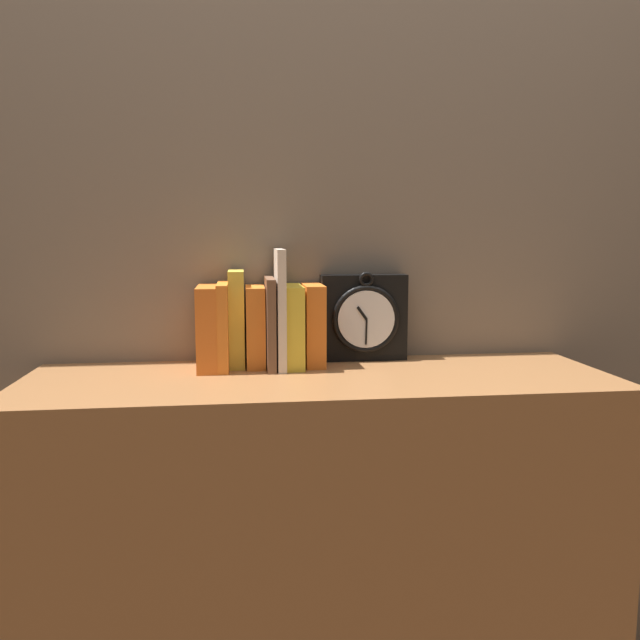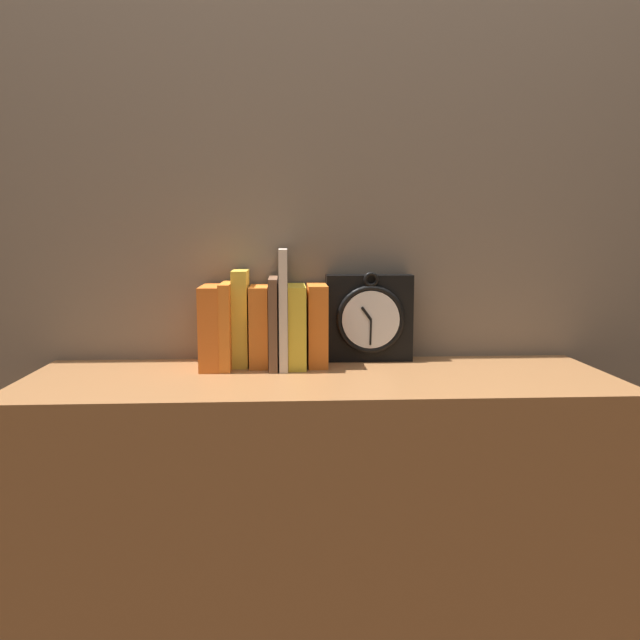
{
  "view_description": "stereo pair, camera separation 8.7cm",
  "coord_description": "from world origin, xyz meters",
  "px_view_note": "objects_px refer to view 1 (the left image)",
  "views": [
    {
      "loc": [
        -0.15,
        -1.23,
        1.15
      ],
      "look_at": [
        0.0,
        0.0,
        0.99
      ],
      "focal_mm": 35.0,
      "sensor_mm": 36.0,
      "label": 1
    },
    {
      "loc": [
        -0.07,
        -1.24,
        1.15
      ],
      "look_at": [
        0.0,
        0.0,
        0.99
      ],
      "focal_mm": 35.0,
      "sensor_mm": 36.0,
      "label": 2
    }
  ],
  "objects_px": {
    "book_slot2_yellow": "(237,318)",
    "book_slot7_orange": "(311,325)",
    "book_slot0_orange": "(208,327)",
    "book_slot4_brown": "(270,323)",
    "book_slot6_yellow": "(293,326)",
    "book_slot5_cream": "(280,308)",
    "book_slot1_orange": "(223,326)",
    "clock": "(364,317)",
    "book_slot3_orange": "(255,326)"
  },
  "relations": [
    {
      "from": "book_slot2_yellow",
      "to": "book_slot7_orange",
      "type": "xyz_separation_m",
      "value": [
        0.16,
        -0.01,
        -0.02
      ]
    },
    {
      "from": "book_slot0_orange",
      "to": "book_slot4_brown",
      "type": "relative_size",
      "value": 0.91
    },
    {
      "from": "book_slot2_yellow",
      "to": "book_slot4_brown",
      "type": "xyz_separation_m",
      "value": [
        0.07,
        -0.02,
        -0.01
      ]
    },
    {
      "from": "book_slot6_yellow",
      "to": "book_slot5_cream",
      "type": "bearing_deg",
      "value": -170.12
    },
    {
      "from": "book_slot2_yellow",
      "to": "book_slot6_yellow",
      "type": "bearing_deg",
      "value": -7.87
    },
    {
      "from": "book_slot1_orange",
      "to": "book_slot2_yellow",
      "type": "distance_m",
      "value": 0.04
    },
    {
      "from": "clock",
      "to": "book_slot3_orange",
      "type": "bearing_deg",
      "value": -172.41
    },
    {
      "from": "book_slot1_orange",
      "to": "book_slot4_brown",
      "type": "bearing_deg",
      "value": -1.74
    },
    {
      "from": "book_slot1_orange",
      "to": "book_slot4_brown",
      "type": "distance_m",
      "value": 0.1
    },
    {
      "from": "clock",
      "to": "book_slot0_orange",
      "type": "height_order",
      "value": "clock"
    },
    {
      "from": "book_slot0_orange",
      "to": "book_slot5_cream",
      "type": "bearing_deg",
      "value": -0.48
    },
    {
      "from": "clock",
      "to": "book_slot1_orange",
      "type": "height_order",
      "value": "clock"
    },
    {
      "from": "book_slot2_yellow",
      "to": "book_slot5_cream",
      "type": "bearing_deg",
      "value": -13.22
    },
    {
      "from": "book_slot5_cream",
      "to": "book_slot6_yellow",
      "type": "height_order",
      "value": "book_slot5_cream"
    },
    {
      "from": "book_slot1_orange",
      "to": "book_slot2_yellow",
      "type": "xyz_separation_m",
      "value": [
        0.03,
        0.02,
        0.01
      ]
    },
    {
      "from": "clock",
      "to": "book_slot7_orange",
      "type": "xyz_separation_m",
      "value": [
        -0.12,
        -0.03,
        -0.01
      ]
    },
    {
      "from": "clock",
      "to": "book_slot4_brown",
      "type": "xyz_separation_m",
      "value": [
        -0.22,
        -0.05,
        -0.0
      ]
    },
    {
      "from": "book_slot3_orange",
      "to": "book_slot5_cream",
      "type": "xyz_separation_m",
      "value": [
        0.05,
        -0.02,
        0.04
      ]
    },
    {
      "from": "book_slot3_orange",
      "to": "book_slot4_brown",
      "type": "xyz_separation_m",
      "value": [
        0.03,
        -0.02,
        0.01
      ]
    },
    {
      "from": "book_slot4_brown",
      "to": "book_slot5_cream",
      "type": "bearing_deg",
      "value": 3.24
    },
    {
      "from": "book_slot7_orange",
      "to": "book_slot1_orange",
      "type": "bearing_deg",
      "value": -176.41
    },
    {
      "from": "book_slot5_cream",
      "to": "book_slot6_yellow",
      "type": "relative_size",
      "value": 1.45
    },
    {
      "from": "book_slot4_brown",
      "to": "book_slot7_orange",
      "type": "xyz_separation_m",
      "value": [
        0.09,
        0.02,
        -0.01
      ]
    },
    {
      "from": "book_slot1_orange",
      "to": "book_slot3_orange",
      "type": "relative_size",
      "value": 1.05
    },
    {
      "from": "book_slot4_brown",
      "to": "book_slot2_yellow",
      "type": "bearing_deg",
      "value": 162.12
    },
    {
      "from": "clock",
      "to": "book_slot1_orange",
      "type": "distance_m",
      "value": 0.32
    },
    {
      "from": "book_slot3_orange",
      "to": "book_slot6_yellow",
      "type": "distance_m",
      "value": 0.08
    },
    {
      "from": "book_slot6_yellow",
      "to": "book_slot1_orange",
      "type": "bearing_deg",
      "value": -178.78
    },
    {
      "from": "book_slot5_cream",
      "to": "clock",
      "type": "bearing_deg",
      "value": 14.06
    },
    {
      "from": "clock",
      "to": "book_slot4_brown",
      "type": "relative_size",
      "value": 1.05
    },
    {
      "from": "book_slot3_orange",
      "to": "book_slot4_brown",
      "type": "height_order",
      "value": "book_slot4_brown"
    },
    {
      "from": "book_slot3_orange",
      "to": "book_slot6_yellow",
      "type": "xyz_separation_m",
      "value": [
        0.08,
        -0.01,
        0.0
      ]
    },
    {
      "from": "book_slot0_orange",
      "to": "book_slot6_yellow",
      "type": "height_order",
      "value": "same"
    },
    {
      "from": "book_slot0_orange",
      "to": "book_slot2_yellow",
      "type": "bearing_deg",
      "value": 18.63
    },
    {
      "from": "book_slot4_brown",
      "to": "book_slot5_cream",
      "type": "height_order",
      "value": "book_slot5_cream"
    },
    {
      "from": "book_slot5_cream",
      "to": "book_slot4_brown",
      "type": "bearing_deg",
      "value": -176.76
    },
    {
      "from": "book_slot4_brown",
      "to": "book_slot6_yellow",
      "type": "bearing_deg",
      "value": 7.06
    },
    {
      "from": "book_slot7_orange",
      "to": "book_slot2_yellow",
      "type": "bearing_deg",
      "value": 177.15
    },
    {
      "from": "clock",
      "to": "book_slot0_orange",
      "type": "bearing_deg",
      "value": -172.28
    },
    {
      "from": "clock",
      "to": "book_slot2_yellow",
      "type": "xyz_separation_m",
      "value": [
        -0.29,
        -0.03,
        0.01
      ]
    },
    {
      "from": "book_slot2_yellow",
      "to": "book_slot5_cream",
      "type": "xyz_separation_m",
      "value": [
        0.09,
        -0.02,
        0.02
      ]
    },
    {
      "from": "book_slot5_cream",
      "to": "book_slot7_orange",
      "type": "height_order",
      "value": "book_slot5_cream"
    },
    {
      "from": "book_slot0_orange",
      "to": "book_slot7_orange",
      "type": "bearing_deg",
      "value": 3.2
    },
    {
      "from": "book_slot0_orange",
      "to": "book_slot2_yellow",
      "type": "xyz_separation_m",
      "value": [
        0.06,
        0.02,
        0.02
      ]
    },
    {
      "from": "book_slot4_brown",
      "to": "book_slot3_orange",
      "type": "bearing_deg",
      "value": 151.76
    },
    {
      "from": "book_slot0_orange",
      "to": "book_slot6_yellow",
      "type": "bearing_deg",
      "value": 1.16
    },
    {
      "from": "book_slot0_orange",
      "to": "book_slot5_cream",
      "type": "height_order",
      "value": "book_slot5_cream"
    },
    {
      "from": "book_slot6_yellow",
      "to": "book_slot0_orange",
      "type": "bearing_deg",
      "value": -178.84
    },
    {
      "from": "book_slot3_orange",
      "to": "book_slot6_yellow",
      "type": "height_order",
      "value": "book_slot6_yellow"
    },
    {
      "from": "clock",
      "to": "book_slot4_brown",
      "type": "height_order",
      "value": "clock"
    }
  ]
}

